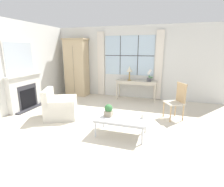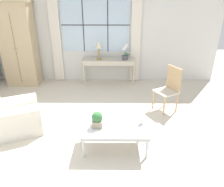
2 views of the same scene
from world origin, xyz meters
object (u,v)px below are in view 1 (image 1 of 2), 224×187
at_px(potted_orchid, 149,76).
at_px(armchair_upholstered, 60,108).
at_px(table_lamp, 130,70).
at_px(side_chair_wooden, 177,99).
at_px(armoire, 77,67).
at_px(console_table, 136,83).
at_px(coffee_table, 121,119).
at_px(pillar_candle, 142,116).
at_px(fireplace, 25,88).
at_px(potted_plant_small, 109,110).

bearing_deg(potted_orchid, armchair_upholstered, -131.90).
xyz_separation_m(table_lamp, side_chair_wooden, (1.71, -1.58, -0.56)).
distance_m(armoire, side_chair_wooden, 4.30).
xyz_separation_m(armoire, console_table, (2.53, 0.04, -0.51)).
relative_size(coffee_table, pillar_candle, 9.30).
bearing_deg(console_table, pillar_candle, -77.60).
height_order(side_chair_wooden, coffee_table, side_chair_wooden).
xyz_separation_m(potted_orchid, pillar_candle, (0.17, -2.91, -0.46)).
bearing_deg(potted_orchid, console_table, 178.91).
bearing_deg(side_chair_wooden, armchair_upholstered, -164.16).
bearing_deg(pillar_candle, armchair_upholstered, 170.36).
bearing_deg(potted_orchid, pillar_candle, -86.62).
relative_size(table_lamp, armchair_upholstered, 0.49).
xyz_separation_m(fireplace, armoire, (0.76, 2.13, 0.48)).
bearing_deg(armchair_upholstered, armoire, 107.00).
relative_size(armchair_upholstered, potted_plant_small, 3.92).
xyz_separation_m(table_lamp, armchair_upholstered, (-1.50, -2.49, -0.86)).
height_order(potted_orchid, pillar_candle, potted_orchid).
distance_m(table_lamp, side_chair_wooden, 2.39).
bearing_deg(table_lamp, coffee_table, -81.24).
height_order(console_table, pillar_candle, console_table).
bearing_deg(coffee_table, potted_plant_small, 176.53).
xyz_separation_m(armoire, table_lamp, (2.25, 0.01, -0.03)).
height_order(table_lamp, armchair_upholstered, table_lamp).
bearing_deg(armchair_upholstered, potted_plant_small, -16.50).
distance_m(console_table, side_chair_wooden, 2.15).
bearing_deg(fireplace, potted_plant_small, -14.68).
xyz_separation_m(potted_orchid, coffee_table, (-0.29, -3.01, -0.55)).
relative_size(fireplace, armchair_upholstered, 1.97).
height_order(console_table, table_lamp, table_lamp).
bearing_deg(armoire, potted_plant_small, -50.92).
distance_m(potted_orchid, side_chair_wooden, 1.89).
bearing_deg(table_lamp, console_table, 5.26).
relative_size(potted_orchid, armchair_upholstered, 0.42).
relative_size(armoire, potted_plant_small, 8.37).
bearing_deg(coffee_table, side_chair_wooden, 48.66).
bearing_deg(coffee_table, armchair_upholstered, 165.48).
xyz_separation_m(console_table, armchair_upholstered, (-1.78, -2.51, -0.38)).
bearing_deg(pillar_candle, fireplace, 169.18).
xyz_separation_m(table_lamp, pillar_candle, (0.92, -2.90, -0.67)).
bearing_deg(armchair_upholstered, potted_orchid, 48.10).
xyz_separation_m(armoire, armchair_upholstered, (0.76, -2.47, -0.89)).
distance_m(fireplace, side_chair_wooden, 4.75).
bearing_deg(side_chair_wooden, potted_orchid, 120.98).
distance_m(table_lamp, potted_plant_small, 3.04).
relative_size(console_table, armchair_upholstered, 1.41).
height_order(fireplace, coffee_table, fireplace).
relative_size(armoire, table_lamp, 4.36).
height_order(armoire, pillar_candle, armoire).
relative_size(console_table, potted_plant_small, 5.51).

